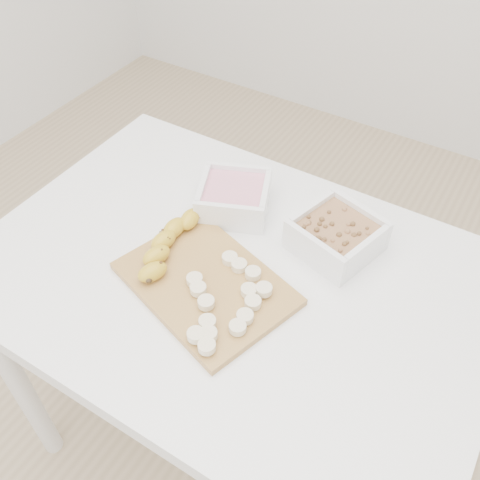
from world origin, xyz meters
The scene contains 7 objects.
ground centered at (0.00, 0.00, 0.00)m, with size 3.50×3.50×0.00m, color #C6AD89.
table centered at (0.00, 0.00, 0.65)m, with size 1.00×0.70×0.75m.
bowl_yogurt centered at (-0.09, 0.16, 0.78)m, with size 0.19×0.19×0.07m.
bowl_granola centered at (0.14, 0.16, 0.79)m, with size 0.19×0.19×0.07m.
cutting_board centered at (-0.02, -0.06, 0.76)m, with size 0.31×0.22×0.01m, color #B28746.
banana centered at (-0.13, -0.03, 0.78)m, with size 0.05×0.20×0.03m, color gold, non-canonical shape.
banana_slices centered at (0.04, -0.08, 0.77)m, with size 0.15×0.22×0.02m.
Camera 1 is at (0.37, -0.58, 1.53)m, focal length 40.00 mm.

